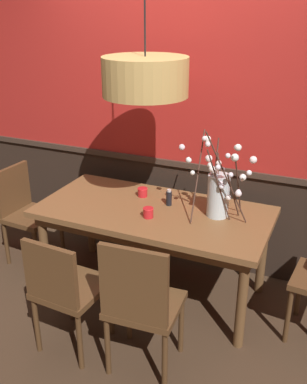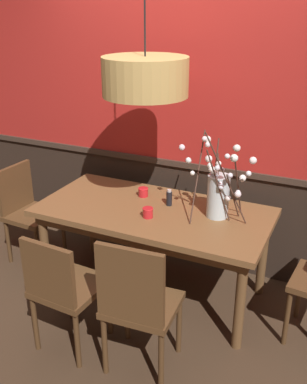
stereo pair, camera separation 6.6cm
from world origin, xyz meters
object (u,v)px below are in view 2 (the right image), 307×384
at_px(condiment_bottle, 169,198).
at_px(chair_near_side_left, 64,286).
at_px(chair_far_side_left, 168,190).
at_px(vase_with_blossoms, 218,192).
at_px(dining_table, 154,219).
at_px(chair_near_side_right, 138,302).
at_px(candle_holder_nearer_edge, 143,192).
at_px(chair_head_west_end, 27,208).
at_px(pendant_lamp, 145,77).
at_px(candle_holder_nearer_center, 148,212).

bearing_deg(condiment_bottle, chair_near_side_left, -109.11).
height_order(chair_far_side_left, vase_with_blossoms, vase_with_blossoms).
bearing_deg(condiment_bottle, dining_table, -123.21).
bearing_deg(chair_near_side_left, chair_near_side_right, 1.81).
relative_size(chair_near_side_left, candle_holder_nearer_edge, 10.49).
relative_size(dining_table, vase_with_blossoms, 2.56).
bearing_deg(chair_near_side_right, chair_head_west_end, 151.48).
xyz_separation_m(chair_near_side_right, candle_holder_nearer_edge, (-0.46, 1.02, 0.24)).
bearing_deg(pendant_lamp, chair_head_west_end, 177.74).
xyz_separation_m(chair_near_side_left, candle_holder_nearer_edge, (0.07, 1.03, 0.28)).
relative_size(candle_holder_nearer_center, pendant_lamp, 0.07).
distance_m(chair_head_west_end, pendant_lamp, 1.74).
bearing_deg(chair_near_side_left, chair_head_west_end, 139.70).
bearing_deg(candle_holder_nearer_edge, condiment_bottle, -15.36).
bearing_deg(chair_head_west_end, chair_near_side_left, -40.30).
bearing_deg(pendant_lamp, vase_with_blossoms, 12.71).
xyz_separation_m(candle_holder_nearer_edge, pendant_lamp, (0.14, -0.23, 0.96)).
distance_m(dining_table, vase_with_blossoms, 0.56).
bearing_deg(chair_head_west_end, dining_table, -0.63).
distance_m(chair_far_side_left, pendant_lamp, 1.50).
height_order(chair_near_side_left, chair_head_west_end, chair_head_west_end).
bearing_deg(chair_far_side_left, candle_holder_nearer_edge, -84.88).
bearing_deg(condiment_bottle, candle_holder_nearer_edge, 164.64).
bearing_deg(candle_holder_nearer_edge, vase_with_blossoms, -9.21).
xyz_separation_m(chair_head_west_end, chair_far_side_left, (1.02, 0.83, 0.05)).
xyz_separation_m(chair_near_side_right, vase_with_blossoms, (0.20, 0.91, 0.40)).
distance_m(chair_far_side_left, candle_holder_nearer_edge, 0.70).
bearing_deg(chair_near_side_right, vase_with_blossoms, 77.65).
bearing_deg(candle_holder_nearer_edge, candle_holder_nearer_center, -58.70).
bearing_deg(chair_far_side_left, pendant_lamp, -77.50).
distance_m(dining_table, pendant_lamp, 1.08).
bearing_deg(candle_holder_nearer_edge, chair_near_side_left, -94.03).
distance_m(chair_far_side_left, condiment_bottle, 0.84).
xyz_separation_m(chair_far_side_left, vase_with_blossoms, (0.72, -0.76, 0.40)).
bearing_deg(pendant_lamp, candle_holder_nearer_center, -58.40).
distance_m(chair_near_side_right, condiment_bottle, 1.00).
distance_m(chair_near_side_right, candle_holder_nearer_center, 0.77).
distance_m(chair_near_side_left, pendant_lamp, 1.50).
distance_m(vase_with_blossoms, candle_holder_nearer_edge, 0.69).
bearing_deg(chair_head_west_end, candle_holder_nearer_edge, 9.31).
xyz_separation_m(chair_head_west_end, condiment_bottle, (1.34, 0.11, 0.31)).
bearing_deg(chair_near_side_right, candle_holder_nearer_edge, 114.43).
bearing_deg(dining_table, vase_with_blossoms, 9.97).
distance_m(chair_far_side_left, candle_holder_nearer_center, 1.05).
xyz_separation_m(chair_near_side_right, pendant_lamp, (-0.33, 0.79, 1.20)).
distance_m(chair_near_side_left, condiment_bottle, 1.06).
bearing_deg(dining_table, candle_holder_nearer_center, -81.87).
bearing_deg(candle_holder_nearer_center, vase_with_blossoms, 26.17).
height_order(chair_near_side_left, vase_with_blossoms, vase_with_blossoms).
relative_size(condiment_bottle, pendant_lamp, 0.11).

